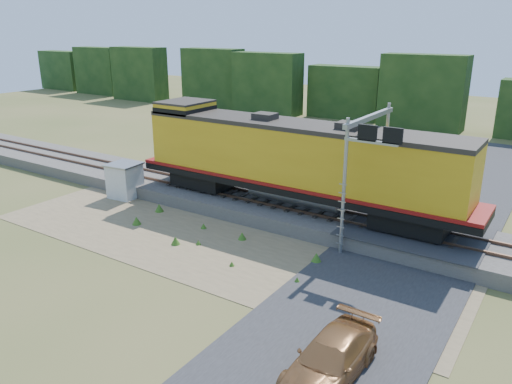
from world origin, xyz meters
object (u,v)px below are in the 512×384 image
Objects in this scene: shed at (125,180)px; locomotive at (291,159)px; signal_gantry at (370,146)px; car at (330,359)px.

locomotive is at bearing 7.39° from shed.
car is (3.20, -10.86, -4.46)m from signal_gantry.
signal_gantry reaches higher than shed.
locomotive is 3.04× the size of signal_gantry.
shed is 16.48m from signal_gantry.
car is at bearing -73.57° from signal_gantry.
signal_gantry is (15.87, 1.95, 3.97)m from shed.
shed is at bearing 156.08° from car.
shed reaches higher than car.
car is at bearing -55.06° from locomotive.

